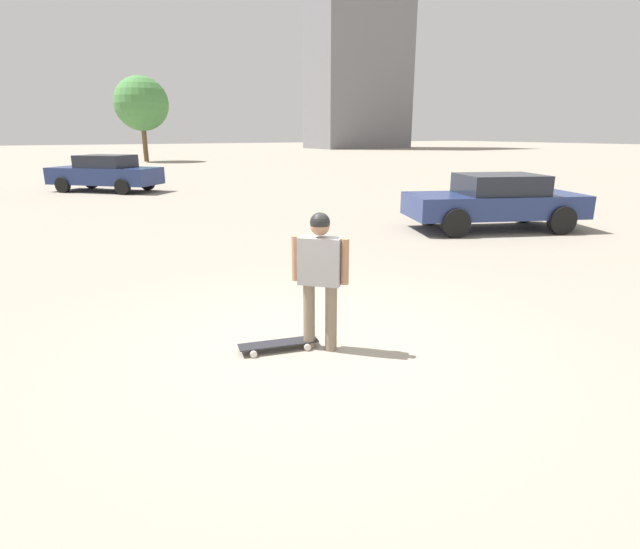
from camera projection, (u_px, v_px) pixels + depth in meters
The scene contains 7 objects.
ground_plane at pixel (320, 348), 5.83m from camera, with size 220.00×220.00×0.00m, color gray.
person at pixel (320, 269), 5.56m from camera, with size 0.49×0.49×1.60m.
skateboard at pixel (279, 344), 5.77m from camera, with size 0.95×0.42×0.09m.
car_parked_near at pixel (495, 201), 12.80m from camera, with size 4.76×3.25×1.41m.
car_parked_far at pixel (105, 173), 21.09m from camera, with size 4.52×4.48×1.52m.
building_block_distant at pixel (359, 33), 75.52m from camera, with size 15.13×8.55×33.83m.
tree_distant at pixel (141, 104), 41.87m from camera, with size 4.47×4.47×7.00m.
Camera 1 is at (-2.67, -4.66, 2.43)m, focal length 28.00 mm.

